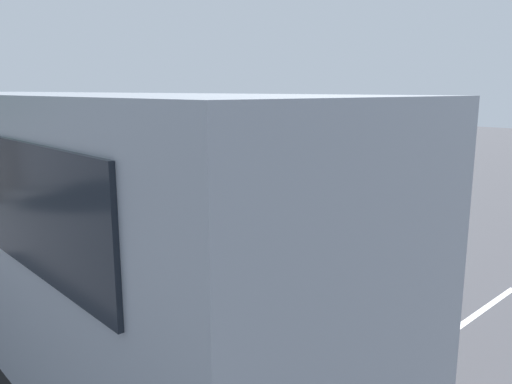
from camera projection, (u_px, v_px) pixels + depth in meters
ground_plane at (218, 243)px, 11.18m from camera, size 80.00×80.00×0.00m
tour_bus at (53, 211)px, 7.03m from camera, size 10.46×2.64×3.25m
spectator_far_left at (240, 228)px, 8.62m from camera, size 0.58×0.34×1.68m
spectator_left at (197, 216)px, 9.17m from camera, size 0.58×0.37×1.77m
spectator_centre at (167, 204)px, 10.15m from camera, size 0.57×0.32×1.75m
parked_motorcycle_silver at (114, 223)px, 10.97m from camera, size 2.03×0.73×0.99m
stunt_motorcycle at (263, 185)px, 14.70m from camera, size 2.05×0.62×1.23m
traffic_cone at (355, 213)px, 12.59m from camera, size 0.34×0.34×0.63m
bay_line_a at (462, 324)px, 7.29m from camera, size 0.19×3.88×0.01m
bay_line_b at (328, 278)px, 9.07m from camera, size 0.20×4.16×0.01m
bay_line_c at (238, 247)px, 10.85m from camera, size 0.20×4.36×0.01m
bay_line_d at (173, 225)px, 12.63m from camera, size 0.19×3.68×0.01m
bay_line_e at (124, 208)px, 14.41m from camera, size 0.19×3.90×0.01m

